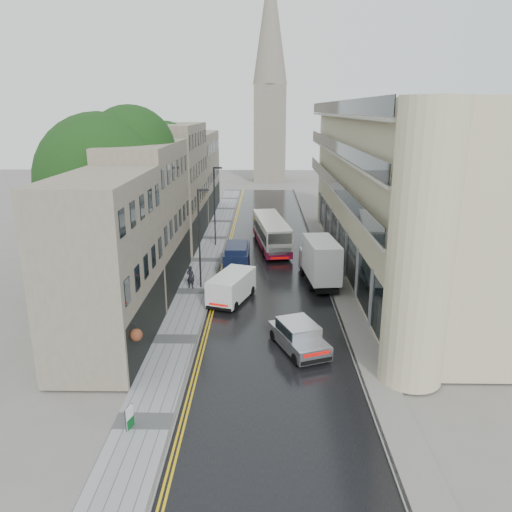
{
  "coord_description": "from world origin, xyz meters",
  "views": [
    {
      "loc": [
        -0.56,
        -16.64,
        13.51
      ],
      "look_at": [
        -1.11,
        18.0,
        3.3
      ],
      "focal_mm": 35.0,
      "sensor_mm": 36.0,
      "label": 1
    }
  ],
  "objects_px": {
    "navy_van": "(224,264)",
    "lamp_post_far": "(215,207)",
    "tree_far": "(148,185)",
    "silver_hatchback": "(296,350)",
    "lamp_post_near": "(199,240)",
    "cream_bus": "(264,241)",
    "pedestrian": "(191,277)",
    "tree_near": "(104,201)",
    "white_van": "(210,293)",
    "estate_sign": "(129,418)",
    "white_lorry": "(311,268)"
  },
  "relations": [
    {
      "from": "cream_bus",
      "to": "estate_sign",
      "type": "bearing_deg",
      "value": -110.07
    },
    {
      "from": "silver_hatchback",
      "to": "lamp_post_near",
      "type": "bearing_deg",
      "value": 97.68
    },
    {
      "from": "estate_sign",
      "to": "white_lorry",
      "type": "bearing_deg",
      "value": 77.8
    },
    {
      "from": "navy_van",
      "to": "lamp_post_near",
      "type": "bearing_deg",
      "value": -126.56
    },
    {
      "from": "lamp_post_near",
      "to": "white_van",
      "type": "bearing_deg",
      "value": -81.24
    },
    {
      "from": "tree_far",
      "to": "pedestrian",
      "type": "relative_size",
      "value": 6.93
    },
    {
      "from": "tree_far",
      "to": "cream_bus",
      "type": "relative_size",
      "value": 1.16
    },
    {
      "from": "lamp_post_near",
      "to": "estate_sign",
      "type": "distance_m",
      "value": 18.35
    },
    {
      "from": "tree_far",
      "to": "estate_sign",
      "type": "xyz_separation_m",
      "value": [
        5.82,
        -30.91,
        -5.61
      ]
    },
    {
      "from": "cream_bus",
      "to": "lamp_post_near",
      "type": "relative_size",
      "value": 1.4
    },
    {
      "from": "pedestrian",
      "to": "estate_sign",
      "type": "distance_m",
      "value": 17.8
    },
    {
      "from": "silver_hatchback",
      "to": "navy_van",
      "type": "height_order",
      "value": "navy_van"
    },
    {
      "from": "tree_near",
      "to": "lamp_post_near",
      "type": "height_order",
      "value": "tree_near"
    },
    {
      "from": "cream_bus",
      "to": "white_lorry",
      "type": "bearing_deg",
      "value": -77.28
    },
    {
      "from": "silver_hatchback",
      "to": "lamp_post_near",
      "type": "distance_m",
      "value": 14.17
    },
    {
      "from": "silver_hatchback",
      "to": "lamp_post_far",
      "type": "relative_size",
      "value": 0.58
    },
    {
      "from": "tree_far",
      "to": "cream_bus",
      "type": "xyz_separation_m",
      "value": [
        11.7,
        -3.77,
        -4.74
      ]
    },
    {
      "from": "lamp_post_near",
      "to": "pedestrian",
      "type": "bearing_deg",
      "value": -171.45
    },
    {
      "from": "tree_far",
      "to": "navy_van",
      "type": "distance_m",
      "value": 14.41
    },
    {
      "from": "silver_hatchback",
      "to": "navy_van",
      "type": "bearing_deg",
      "value": 87.95
    },
    {
      "from": "tree_far",
      "to": "white_lorry",
      "type": "xyz_separation_m",
      "value": [
        15.28,
        -13.33,
        -4.33
      ]
    },
    {
      "from": "pedestrian",
      "to": "navy_van",
      "type": "bearing_deg",
      "value": -119.17
    },
    {
      "from": "navy_van",
      "to": "pedestrian",
      "type": "distance_m",
      "value": 3.5
    },
    {
      "from": "tree_near",
      "to": "tree_far",
      "type": "height_order",
      "value": "tree_near"
    },
    {
      "from": "lamp_post_near",
      "to": "lamp_post_far",
      "type": "relative_size",
      "value": 0.97
    },
    {
      "from": "cream_bus",
      "to": "navy_van",
      "type": "bearing_deg",
      "value": -123.45
    },
    {
      "from": "white_lorry",
      "to": "tree_near",
      "type": "bearing_deg",
      "value": 173.0
    },
    {
      "from": "cream_bus",
      "to": "lamp_post_far",
      "type": "height_order",
      "value": "lamp_post_far"
    },
    {
      "from": "navy_van",
      "to": "white_van",
      "type": "bearing_deg",
      "value": -94.82
    },
    {
      "from": "white_lorry",
      "to": "lamp_post_far",
      "type": "bearing_deg",
      "value": 117.37
    },
    {
      "from": "white_van",
      "to": "lamp_post_far",
      "type": "relative_size",
      "value": 0.6
    },
    {
      "from": "cream_bus",
      "to": "silver_hatchback",
      "type": "bearing_deg",
      "value": -93.19
    },
    {
      "from": "white_van",
      "to": "tree_far",
      "type": "bearing_deg",
      "value": 134.19
    },
    {
      "from": "tree_far",
      "to": "lamp_post_near",
      "type": "height_order",
      "value": "tree_far"
    },
    {
      "from": "white_van",
      "to": "navy_van",
      "type": "distance_m",
      "value": 6.26
    },
    {
      "from": "estate_sign",
      "to": "navy_van",
      "type": "bearing_deg",
      "value": 98.8
    },
    {
      "from": "cream_bus",
      "to": "pedestrian",
      "type": "xyz_separation_m",
      "value": [
        -5.72,
        -9.34,
        -0.47
      ]
    },
    {
      "from": "pedestrian",
      "to": "white_lorry",
      "type": "bearing_deg",
      "value": -166.19
    },
    {
      "from": "tree_near",
      "to": "tree_far",
      "type": "relative_size",
      "value": 1.11
    },
    {
      "from": "navy_van",
      "to": "lamp_post_far",
      "type": "xyz_separation_m",
      "value": [
        -1.74,
        10.45,
        2.75
      ]
    },
    {
      "from": "navy_van",
      "to": "estate_sign",
      "type": "height_order",
      "value": "navy_van"
    },
    {
      "from": "lamp_post_far",
      "to": "white_lorry",
      "type": "bearing_deg",
      "value": -51.33
    },
    {
      "from": "pedestrian",
      "to": "estate_sign",
      "type": "bearing_deg",
      "value": 104.64
    },
    {
      "from": "cream_bus",
      "to": "silver_hatchback",
      "type": "relative_size",
      "value": 2.35
    },
    {
      "from": "tree_far",
      "to": "lamp_post_near",
      "type": "xyz_separation_m",
      "value": [
        6.73,
        -12.89,
        -2.26
      ]
    },
    {
      "from": "pedestrian",
      "to": "lamp_post_near",
      "type": "height_order",
      "value": "lamp_post_near"
    },
    {
      "from": "tree_near",
      "to": "cream_bus",
      "type": "xyz_separation_m",
      "value": [
        12.0,
        9.23,
        -5.46
      ]
    },
    {
      "from": "lamp_post_near",
      "to": "tree_near",
      "type": "bearing_deg",
      "value": 173.27
    },
    {
      "from": "white_van",
      "to": "lamp_post_far",
      "type": "bearing_deg",
      "value": 113.25
    },
    {
      "from": "tree_far",
      "to": "cream_bus",
      "type": "bearing_deg",
      "value": -17.85
    }
  ]
}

